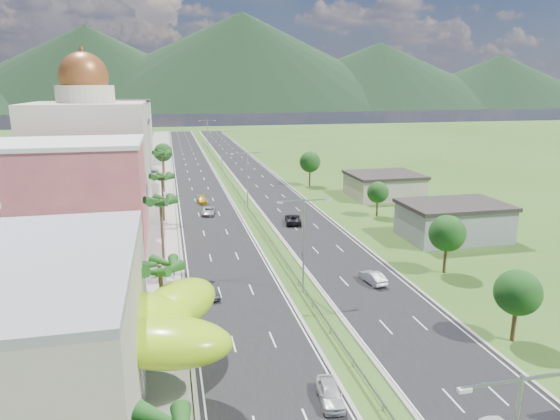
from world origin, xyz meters
TOP-DOWN VIEW (x-y plane):
  - ground at (0.00, 0.00)m, footprint 500.00×500.00m
  - road_left at (-7.50, 90.00)m, footprint 11.00×260.00m
  - road_right at (7.50, 90.00)m, footprint 11.00×260.00m
  - sidewalk_left at (-17.00, 90.00)m, footprint 7.00×260.00m
  - median_guardrail at (0.00, 71.99)m, footprint 0.10×216.06m
  - streetlight_median_b at (0.00, 10.00)m, footprint 6.04×0.25m
  - streetlight_median_c at (0.00, 50.00)m, footprint 6.04×0.25m
  - streetlight_median_d at (0.00, 95.00)m, footprint 6.04×0.25m
  - streetlight_median_e at (0.00, 140.00)m, footprint 6.04×0.25m
  - lime_canopy at (-20.00, -4.00)m, footprint 18.00×15.00m
  - pink_shophouse at (-28.00, 32.00)m, footprint 20.00×15.00m
  - domed_building at (-28.00, 55.00)m, footprint 20.00×20.00m
  - midrise_grey at (-27.00, 80.00)m, footprint 16.00×15.00m
  - midrise_beige at (-27.00, 102.00)m, footprint 16.00×15.00m
  - midrise_white at (-27.00, 125.00)m, footprint 16.00×15.00m
  - shed_near at (28.00, 25.00)m, footprint 15.00×10.00m
  - shed_far at (30.00, 55.00)m, footprint 14.00×12.00m
  - palm_tree_b at (-15.50, 2.00)m, footprint 3.60×3.60m
  - palm_tree_c at (-15.50, 22.00)m, footprint 3.60×3.60m
  - palm_tree_d at (-15.50, 45.00)m, footprint 3.60×3.60m
  - palm_tree_e at (-15.50, 70.00)m, footprint 3.60×3.60m
  - leafy_tree_lfar at (-15.50, 95.00)m, footprint 4.90×4.90m
  - leafy_tree_ra at (16.00, -5.00)m, footprint 4.20×4.20m
  - leafy_tree_rb at (19.00, 12.00)m, footprint 4.55×4.55m
  - leafy_tree_rc at (22.00, 40.00)m, footprint 3.85×3.85m
  - leafy_tree_rd at (18.00, 70.00)m, footprint 4.90×4.90m
  - mountain_ridge at (60.00, 450.00)m, footprint 860.00×140.00m
  - car_white_near_left at (-3.42, -10.10)m, footprint 2.13×4.35m
  - car_dark_left at (-10.52, 11.20)m, footprint 2.11×4.43m
  - car_silver_mid_left at (-7.60, 47.71)m, footprint 3.01×5.12m
  - car_yellow_far_left at (-8.03, 57.24)m, footprint 2.06×4.55m
  - car_silver_right at (8.82, 10.77)m, footprint 2.18×4.54m
  - car_dark_far_right at (6.01, 38.55)m, footprint 3.49×5.92m
  - motorcycle at (-11.45, 10.87)m, footprint 0.61×1.89m

SIDE VIEW (x-z plane):
  - ground at x=0.00m, z-range 0.00..0.00m
  - mountain_ridge at x=60.00m, z-range -45.00..45.00m
  - road_left at x=-7.50m, z-range 0.00..0.04m
  - road_right at x=7.50m, z-range 0.00..0.04m
  - sidewalk_left at x=-17.00m, z-range 0.00..0.12m
  - median_guardrail at x=0.00m, z-range 0.24..1.00m
  - motorcycle at x=-11.45m, z-range 0.04..1.24m
  - car_yellow_far_left at x=-8.03m, z-range 0.04..1.33m
  - car_silver_mid_left at x=-7.60m, z-range 0.04..1.38m
  - car_dark_left at x=-10.52m, z-range 0.04..1.44m
  - car_white_near_left at x=-3.42m, z-range 0.04..1.47m
  - car_silver_right at x=8.82m, z-range 0.04..1.47m
  - car_dark_far_right at x=6.01m, z-range 0.04..1.58m
  - shed_far at x=30.00m, z-range 0.00..4.40m
  - shed_near at x=28.00m, z-range 0.00..5.00m
  - leafy_tree_rc at x=22.00m, z-range 1.21..7.54m
  - leafy_tree_ra at x=16.00m, z-range 1.33..8.23m
  - lime_canopy at x=-20.00m, z-range 1.29..8.69m
  - leafy_tree_rb at x=19.00m, z-range 1.44..8.92m
  - leafy_tree_lfar at x=-15.50m, z-range 1.55..9.60m
  - leafy_tree_rd at x=18.00m, z-range 1.55..9.60m
  - midrise_beige at x=-27.00m, z-range 0.00..13.00m
  - streetlight_median_b at x=0.00m, z-range 1.25..12.25m
  - streetlight_median_c at x=0.00m, z-range 1.25..12.25m
  - streetlight_median_d at x=0.00m, z-range 1.25..12.25m
  - streetlight_median_e at x=0.00m, z-range 1.25..12.25m
  - palm_tree_b at x=-15.50m, z-range 3.01..11.11m
  - pink_shophouse at x=-28.00m, z-range 0.00..15.00m
  - palm_tree_d at x=-15.50m, z-range 3.24..11.84m
  - midrise_grey at x=-27.00m, z-range 0.00..16.00m
  - palm_tree_e at x=-15.50m, z-range 3.61..13.01m
  - palm_tree_c at x=-15.50m, z-range 3.70..13.30m
  - midrise_white at x=-27.00m, z-range 0.00..18.00m
  - domed_building at x=-28.00m, z-range -3.00..25.70m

